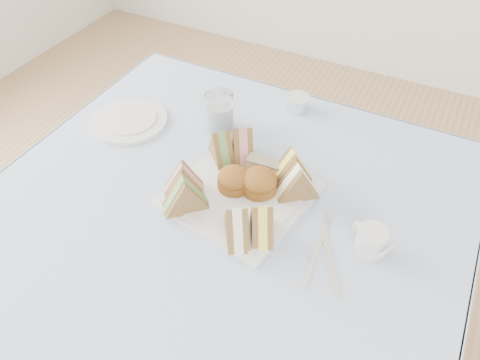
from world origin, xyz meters
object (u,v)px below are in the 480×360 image
at_px(serving_plate, 240,194).
at_px(water_glass, 219,112).
at_px(creamer_jug, 371,241).
at_px(table, 221,308).

xyz_separation_m(serving_plate, water_glass, (-0.16, 0.19, 0.05)).
bearing_deg(serving_plate, water_glass, 138.11).
bearing_deg(creamer_jug, serving_plate, -160.46).
height_order(table, creamer_jug, creamer_jug).
height_order(water_glass, creamer_jug, water_glass).
xyz_separation_m(table, serving_plate, (0.02, 0.07, 0.38)).
height_order(table, water_glass, water_glass).
xyz_separation_m(table, water_glass, (-0.13, 0.26, 0.43)).
relative_size(table, creamer_jug, 15.00).
distance_m(table, water_glass, 0.52).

